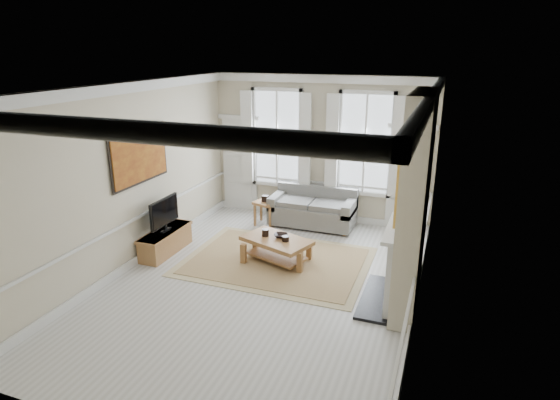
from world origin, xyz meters
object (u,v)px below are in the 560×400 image
at_px(sofa, 313,210).
at_px(side_table, 265,206).
at_px(tv_stand, 166,242).
at_px(coffee_table, 277,243).

relative_size(sofa, side_table, 3.42).
relative_size(sofa, tv_stand, 1.46).
xyz_separation_m(side_table, coffee_table, (0.96, -1.82, -0.04)).
bearing_deg(coffee_table, sofa, 106.89).
distance_m(coffee_table, tv_stand, 2.29).
distance_m(sofa, tv_stand, 3.46).
bearing_deg(side_table, tv_stand, -120.52).
xyz_separation_m(sofa, coffee_table, (-0.10, -2.16, 0.04)).
distance_m(side_table, coffee_table, 2.06).
bearing_deg(coffee_table, tv_stand, -151.25).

